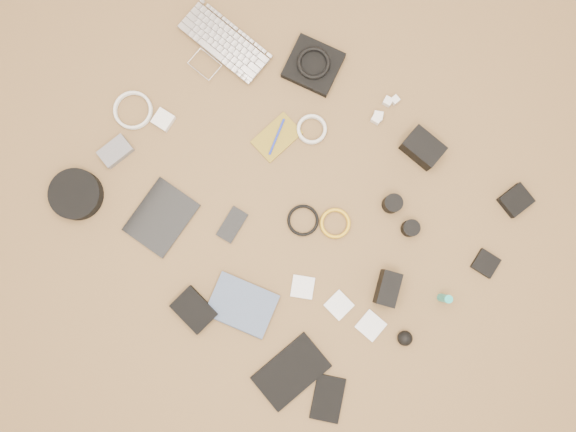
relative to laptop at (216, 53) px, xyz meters
The scene contains 34 objects.
room_shell 1.38m from the laptop, 33.08° to the right, with size 4.04×4.04×2.58m.
laptop is the anchor object (origin of this frame).
headphone_pouch 0.35m from the laptop, 25.73° to the left, with size 0.18×0.17×0.03m, color black.
headphones 0.35m from the laptop, 25.73° to the left, with size 0.12×0.12×0.02m, color black.
charger_a 0.62m from the laptop, 10.64° to the left, with size 0.03×0.03×0.03m, color white.
charger_b 0.64m from the laptop, 17.29° to the left, with size 0.03×0.03×0.03m, color white.
charger_c 0.66m from the laptop, 18.42° to the left, with size 0.03×0.03×0.02m, color white.
charger_d 0.62m from the laptop, 11.55° to the left, with size 0.03×0.03×0.03m, color white.
dslr_camera 0.81m from the laptop, ahead, with size 0.13×0.09×0.08m, color black.
lens_pouch 1.18m from the laptop, ahead, with size 0.08×0.10×0.03m, color black.
notebook_olive 0.38m from the laptop, 21.06° to the right, with size 0.10×0.16×0.01m, color olive.
pen_blue 0.38m from the laptop, 21.06° to the right, with size 0.01×0.01×0.14m, color #1526AF.
cable_white_a 0.44m from the laptop, ahead, with size 0.11×0.11×0.01m, color silver.
lens_a 0.83m from the laptop, ahead, with size 0.06×0.06×0.07m, color black.
lens_b 0.93m from the laptop, ahead, with size 0.06×0.06×0.05m, color black.
card_reader 1.21m from the laptop, ahead, with size 0.08×0.08×0.02m, color black.
power_brick 0.31m from the laptop, 93.23° to the right, with size 0.06×0.06×0.03m, color white.
cable_white_b 0.36m from the laptop, 110.70° to the right, with size 0.14×0.14×0.01m, color silver.
cable_black 0.68m from the laptop, 29.18° to the right, with size 0.11×0.11×0.01m, color black.
cable_yellow 0.74m from the laptop, 21.88° to the right, with size 0.11×0.11×0.01m, color gold.
flash 1.03m from the laptop, 20.96° to the right, with size 0.06×0.12×0.09m, color black.
lens_cleaner 1.17m from the laptop, 14.25° to the right, with size 0.03×0.03×0.10m, color teal.
battery_charger 0.50m from the laptop, 100.63° to the right, with size 0.07×0.11×0.03m, color slate.
tablet 0.62m from the laptop, 73.83° to the right, with size 0.18×0.23×0.01m, color black.
phone 0.62m from the laptop, 50.63° to the right, with size 0.06×0.12×0.01m, color black.
filter_case_left 0.89m from the laptop, 36.10° to the right, with size 0.08×0.08×0.01m, color silver.
filter_case_mid 0.99m from the laptop, 30.57° to the right, with size 0.08×0.08×0.01m, color silver.
filter_case_right 1.11m from the laptop, 27.06° to the right, with size 0.08×0.08×0.01m, color silver.
air_blower 1.20m from the laptop, 23.32° to the right, with size 0.05×0.05×0.05m, color black.
headphone_case 0.70m from the laptop, 99.48° to the right, with size 0.18×0.18×0.05m, color black.
drive_case 0.91m from the laptop, 60.44° to the right, with size 0.14×0.10×0.03m, color black.
paperback 0.97m from the laptop, 52.42° to the right, with size 0.16×0.22×0.02m, color #435371.
notebook_black_a 1.15m from the laptop, 42.93° to the right, with size 0.15×0.24×0.02m, color black.
notebook_black_b 1.27m from the laptop, 38.41° to the right, with size 0.10×0.15×0.01m, color black.
Camera 1 is at (0.13, -0.16, 1.96)m, focal length 35.00 mm.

